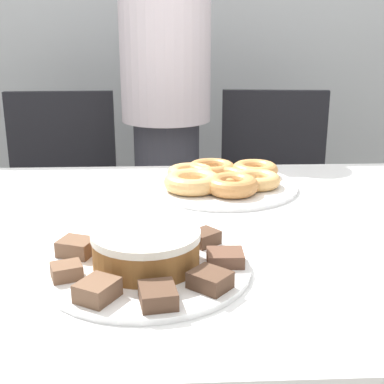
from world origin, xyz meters
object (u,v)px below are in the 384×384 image
at_px(office_chair_right, 274,223).
at_px(plate_cake, 147,268).
at_px(office_chair_left, 61,226).
at_px(plate_donuts, 222,186).
at_px(person_standing, 166,101).
at_px(frosted_cake, 146,248).

bearing_deg(office_chair_right, plate_cake, -106.42).
xyz_separation_m(office_chair_left, plate_donuts, (0.52, -0.63, 0.34)).
distance_m(person_standing, plate_donuts, 0.68).
distance_m(person_standing, plate_cake, 1.10).
bearing_deg(plate_donuts, office_chair_right, 67.44).
height_order(office_chair_right, plate_cake, office_chair_right).
relative_size(person_standing, plate_cake, 5.01).
relative_size(plate_cake, plate_donuts, 0.93).
relative_size(person_standing, plate_donuts, 4.65).
bearing_deg(plate_cake, office_chair_right, 68.29).
bearing_deg(office_chair_left, plate_cake, -72.68).
relative_size(office_chair_left, office_chair_right, 1.00).
relative_size(office_chair_right, frosted_cake, 5.28).
bearing_deg(frosted_cake, person_standing, 88.34).
height_order(person_standing, office_chair_left, person_standing).
relative_size(person_standing, frosted_cake, 9.69).
relative_size(person_standing, office_chair_left, 1.84).
distance_m(person_standing, office_chair_left, 0.60).
relative_size(office_chair_left, frosted_cake, 5.28).
distance_m(office_chair_right, plate_cake, 1.20).
xyz_separation_m(office_chair_left, plate_cake, (0.36, -1.07, 0.34)).
bearing_deg(plate_cake, person_standing, 88.34).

